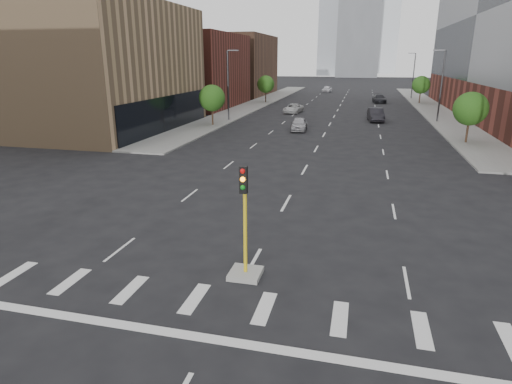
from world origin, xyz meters
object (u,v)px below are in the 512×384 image
at_px(car_far_left, 293,108).
at_px(car_deep_right, 379,99).
at_px(car_distant, 327,89).
at_px(median_traffic_signal, 245,253).
at_px(car_mid_right, 376,115).
at_px(car_near_left, 299,124).

distance_m(car_far_left, car_deep_right, 23.47).
bearing_deg(car_distant, car_far_left, -86.57).
distance_m(median_traffic_signal, car_mid_right, 45.63).
xyz_separation_m(car_mid_right, car_deep_right, (1.16, 25.74, -0.08)).
bearing_deg(car_distant, car_near_left, -82.86).
bearing_deg(car_mid_right, car_near_left, -137.01).
bearing_deg(car_distant, car_deep_right, -58.32).
bearing_deg(car_far_left, car_near_left, -71.88).
xyz_separation_m(car_mid_right, car_distant, (-10.61, 49.56, -0.07)).
bearing_deg(car_distant, median_traffic_signal, -81.65).
bearing_deg(median_traffic_signal, car_mid_right, 82.86).
height_order(car_near_left, car_mid_right, car_mid_right).
height_order(car_near_left, car_distant, car_distant).
height_order(car_mid_right, car_deep_right, car_mid_right).
bearing_deg(median_traffic_signal, car_distant, 92.98).
bearing_deg(car_far_left, car_deep_right, 62.44).
xyz_separation_m(median_traffic_signal, car_near_left, (-3.10, 35.11, -0.23)).
xyz_separation_m(car_near_left, car_deep_right, (9.93, 35.91, 0.03)).
xyz_separation_m(car_mid_right, car_far_left, (-12.08, 6.37, -0.17)).
bearing_deg(car_far_left, car_distant, 94.85).
bearing_deg(car_mid_right, car_far_left, 145.97).
distance_m(car_near_left, car_mid_right, 13.42).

